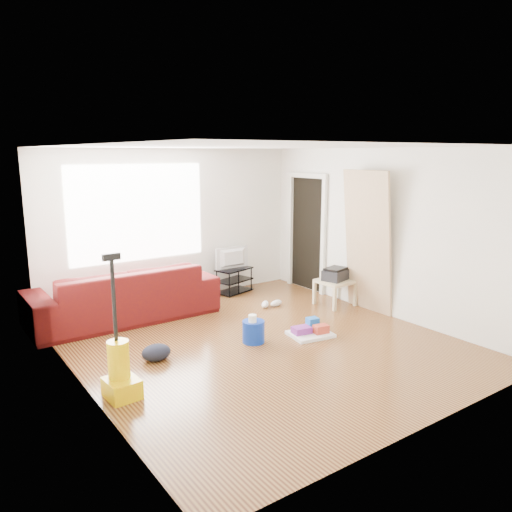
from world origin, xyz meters
TOP-DOWN VIEW (x-y plane):
  - room at (0.07, 0.15)m, footprint 4.51×5.01m
  - sofa at (-1.10, 1.95)m, footprint 2.70×1.06m
  - tv_stand at (1.01, 2.22)m, footprint 0.71×0.52m
  - tv at (1.01, 2.22)m, footprint 0.65×0.09m
  - side_table at (1.95, 0.67)m, footprint 0.52×0.52m
  - printer at (1.95, 0.67)m, footprint 0.45×0.39m
  - bucket at (-0.06, 0.08)m, footprint 0.34×0.34m
  - toilet_paper at (-0.09, 0.06)m, footprint 0.11×0.11m
  - cleaning_tray at (0.72, -0.15)m, footprint 0.61×0.52m
  - backpack at (-1.34, 0.28)m, footprint 0.36×0.29m
  - sneakers at (1.04, 1.18)m, footprint 0.44×0.26m
  - vacuum at (-2.00, -0.35)m, footprint 0.33×0.37m
  - door_panel at (2.13, 0.18)m, footprint 0.27×0.87m

SIDE VIEW (x-z plane):
  - sofa at x=-1.10m, z-range -0.39..0.39m
  - bucket at x=-0.06m, z-range -0.14..0.14m
  - backpack at x=-1.34m, z-range -0.10..0.10m
  - door_panel at x=2.13m, z-range -1.09..1.09m
  - sneakers at x=1.04m, z-range 0.00..0.10m
  - cleaning_tray at x=0.72m, z-range -0.04..0.16m
  - toilet_paper at x=-0.09m, z-range 0.14..0.24m
  - tv_stand at x=1.01m, z-range 0.01..0.44m
  - vacuum at x=-2.00m, z-range -0.46..1.01m
  - side_table at x=1.95m, z-range 0.14..0.56m
  - printer at x=1.95m, z-range 0.41..0.62m
  - tv at x=1.01m, z-range 0.44..0.81m
  - room at x=0.07m, z-range 0.00..2.51m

